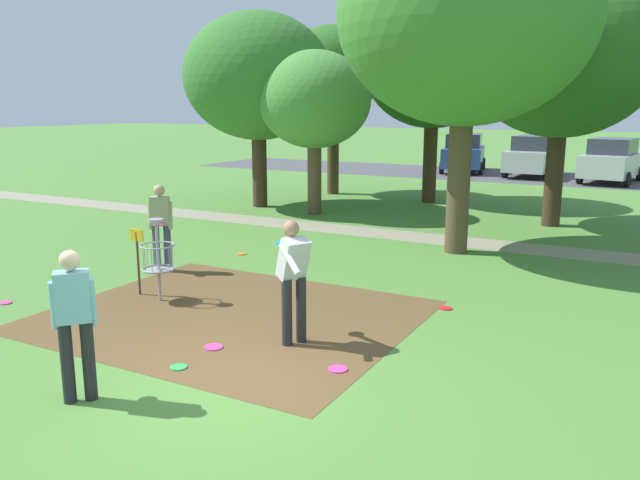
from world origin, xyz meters
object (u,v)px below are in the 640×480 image
at_px(frisbee_scattered_b, 5,303).
at_px(parked_car_center_right, 612,160).
at_px(frisbee_far_left, 178,367).
at_px(tree_mid_left, 563,58).
at_px(tree_near_left, 258,77).
at_px(frisbee_scattered_a, 446,308).
at_px(frisbee_near_basket, 338,369).
at_px(tree_far_left, 333,71).
at_px(parked_car_center_left, 534,156).
at_px(frisbee_by_tee, 241,254).
at_px(player_foreground_watching, 293,274).
at_px(player_throwing, 161,223).
at_px(player_waiting_left, 74,317).
at_px(frisbee_far_right, 213,347).
at_px(tree_mid_center, 433,70).
at_px(parked_car_leftmost, 464,153).
at_px(tree_near_right, 314,100).
at_px(disc_golf_basket, 156,256).
at_px(tree_mid_right, 466,15).

relative_size(frisbee_scattered_b, parked_car_center_right, 0.05).
relative_size(frisbee_far_left, tree_mid_left, 0.03).
distance_m(frisbee_far_left, tree_near_left, 13.49).
bearing_deg(frisbee_scattered_a, tree_mid_left, 88.07).
relative_size(frisbee_near_basket, tree_far_left, 0.04).
bearing_deg(parked_car_center_left, tree_near_left, -114.37).
distance_m(frisbee_by_tee, frisbee_far_left, 6.14).
distance_m(frisbee_by_tee, frisbee_scattered_b, 4.94).
distance_m(player_foreground_watching, player_throwing, 4.75).
distance_m(player_waiting_left, frisbee_scattered_b, 4.44).
relative_size(frisbee_near_basket, frisbee_scattered_a, 1.17).
bearing_deg(parked_car_center_left, frisbee_far_right, -89.48).
bearing_deg(tree_mid_center, parked_car_leftmost, 99.89).
bearing_deg(parked_car_center_right, tree_near_right, -118.89).
bearing_deg(disc_golf_basket, parked_car_center_right, 76.38).
xyz_separation_m(tree_mid_left, parked_car_center_left, (-2.73, 12.33, -3.47)).
bearing_deg(disc_golf_basket, tree_far_left, 104.78).
bearing_deg(parked_car_center_right, frisbee_far_right, -97.68).
height_order(player_foreground_watching, player_throwing, same).
relative_size(player_throwing, tree_mid_left, 0.26).
height_order(player_throwing, tree_near_right, tree_near_right).
bearing_deg(parked_car_center_left, frisbee_scattered_a, -83.25).
distance_m(player_throwing, frisbee_scattered_b, 3.12).
bearing_deg(frisbee_by_tee, tree_far_left, 105.82).
relative_size(tree_near_left, tree_mid_right, 0.82).
bearing_deg(frisbee_scattered_b, parked_car_center_left, 80.44).
bearing_deg(frisbee_scattered_a, frisbee_by_tee, 163.19).
height_order(frisbee_far_left, parked_car_center_left, parked_car_center_left).
relative_size(player_waiting_left, tree_mid_left, 0.26).
bearing_deg(parked_car_leftmost, tree_mid_right, -74.38).
distance_m(player_foreground_watching, tree_near_right, 10.83).
bearing_deg(player_waiting_left, parked_car_center_right, 82.18).
height_order(player_waiting_left, tree_mid_right, tree_mid_right).
height_order(frisbee_by_tee, parked_car_center_right, parked_car_center_right).
bearing_deg(tree_near_right, tree_mid_left, 12.27).
bearing_deg(player_waiting_left, tree_mid_right, 80.57).
bearing_deg(tree_mid_left, player_foreground_watching, -98.73).
bearing_deg(parked_car_center_right, frisbee_far_left, -97.36).
bearing_deg(frisbee_scattered_a, tree_mid_right, 104.60).
relative_size(frisbee_by_tee, tree_mid_center, 0.03).
height_order(tree_near_right, tree_mid_right, tree_mid_right).
relative_size(frisbee_near_basket, frisbee_far_left, 1.13).
height_order(frisbee_far_left, tree_mid_right, tree_mid_right).
bearing_deg(frisbee_far_right, player_waiting_left, -99.50).
distance_m(disc_golf_basket, frisbee_far_left, 3.07).
height_order(player_waiting_left, tree_mid_left, tree_mid_left).
xyz_separation_m(tree_mid_right, parked_car_center_left, (-1.40, 16.66, -4.10)).
relative_size(tree_near_left, parked_car_leftmost, 1.34).
bearing_deg(tree_near_right, tree_mid_right, -29.18).
height_order(tree_mid_right, tree_far_left, tree_mid_right).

